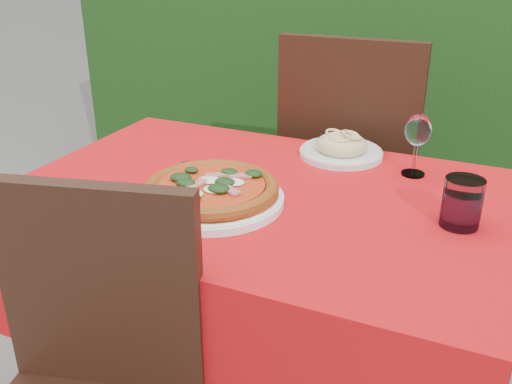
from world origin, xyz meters
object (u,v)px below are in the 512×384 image
at_px(chair_far, 352,160).
at_px(pasta_plate, 341,148).
at_px(pizza_plate, 211,192).
at_px(wine_glass, 418,133).
at_px(fork, 173,173).
at_px(water_glass, 462,205).

bearing_deg(chair_far, pasta_plate, 96.50).
xyz_separation_m(pizza_plate, wine_glass, (0.42, 0.39, 0.09)).
height_order(pasta_plate, fork, pasta_plate).
bearing_deg(pizza_plate, water_glass, 12.58).
relative_size(pizza_plate, wine_glass, 2.16).
bearing_deg(water_glass, pizza_plate, -167.42).
bearing_deg(pizza_plate, pasta_plate, 66.55).
distance_m(pizza_plate, wine_glass, 0.58).
bearing_deg(pasta_plate, chair_far, 98.45).
bearing_deg(wine_glass, pasta_plate, 165.36).
height_order(pasta_plate, wine_glass, wine_glass).
bearing_deg(wine_glass, chair_far, 124.41).
relative_size(pizza_plate, water_glass, 3.28).
relative_size(pasta_plate, wine_glass, 1.42).
distance_m(pizza_plate, fork, 0.23).
bearing_deg(pasta_plate, fork, -140.02).
distance_m(chair_far, wine_glass, 0.55).
distance_m(pizza_plate, pasta_plate, 0.49).
distance_m(chair_far, pizza_plate, 0.82).
height_order(chair_far, water_glass, chair_far).
height_order(pasta_plate, water_glass, water_glass).
height_order(water_glass, fork, water_glass).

